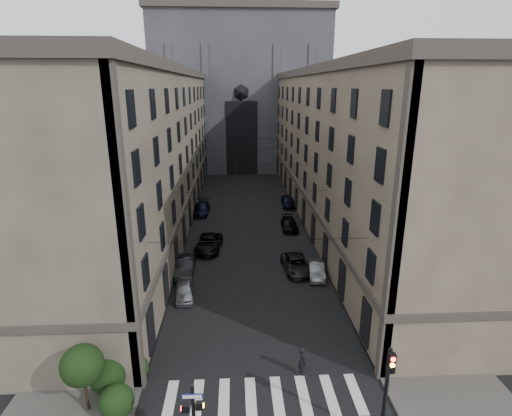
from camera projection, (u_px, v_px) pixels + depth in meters
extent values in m
cube|color=#383533|center=(165.00, 221.00, 51.48)|extent=(7.00, 80.00, 0.15)
cube|color=#383533|center=(326.00, 218.00, 52.56)|extent=(7.00, 80.00, 0.15)
cube|color=beige|center=(264.00, 397.00, 22.46)|extent=(11.00, 3.20, 0.01)
cube|color=#4B4439|center=(136.00, 152.00, 48.69)|extent=(13.00, 60.00, 18.00)
cube|color=#38332D|center=(128.00, 71.00, 45.93)|extent=(13.60, 60.60, 0.90)
cube|color=#38332D|center=(139.00, 190.00, 50.11)|extent=(13.40, 60.30, 0.50)
cube|color=brown|center=(353.00, 150.00, 50.09)|extent=(13.00, 60.00, 18.00)
cube|color=#38332D|center=(359.00, 71.00, 47.33)|extent=(13.60, 60.60, 0.90)
cube|color=#38332D|center=(351.00, 187.00, 51.50)|extent=(13.40, 60.30, 0.50)
cube|color=#2D2D33|center=(240.00, 94.00, 84.84)|extent=(34.00, 22.00, 30.00)
cube|color=#38332D|center=(239.00, 14.00, 80.28)|extent=(35.00, 23.00, 1.20)
cube|color=black|center=(242.00, 139.00, 76.65)|extent=(6.00, 0.30, 14.00)
cube|color=orange|center=(199.00, 406.00, 18.10)|extent=(0.34, 0.24, 0.38)
cube|color=#FF0C07|center=(185.00, 408.00, 18.22)|extent=(0.34, 0.24, 0.38)
cube|color=navy|center=(192.00, 396.00, 17.77)|extent=(0.95, 0.05, 0.24)
cylinder|color=black|center=(385.00, 395.00, 19.12)|extent=(0.20, 0.20, 5.20)
cube|color=black|center=(391.00, 363.00, 18.32)|extent=(0.34, 0.30, 1.00)
cylinder|color=#FF0C07|center=(393.00, 359.00, 18.07)|extent=(0.22, 0.05, 0.22)
cylinder|color=orange|center=(393.00, 365.00, 18.17)|extent=(0.22, 0.05, 0.22)
cylinder|color=black|center=(392.00, 371.00, 18.26)|extent=(0.22, 0.05, 0.22)
sphere|color=black|center=(117.00, 401.00, 20.79)|extent=(1.80, 1.80, 1.80)
sphere|color=black|center=(107.00, 376.00, 22.43)|extent=(2.00, 2.00, 2.00)
sphere|color=black|center=(137.00, 368.00, 23.54)|extent=(1.40, 1.40, 1.40)
cylinder|color=black|center=(86.00, 391.00, 21.09)|extent=(0.16, 0.16, 2.40)
sphere|color=black|center=(82.00, 365.00, 20.62)|extent=(2.20, 2.20, 2.20)
cylinder|color=black|center=(259.00, 240.00, 25.02)|extent=(14.00, 0.03, 0.03)
cylinder|color=black|center=(251.00, 192.00, 36.47)|extent=(14.00, 0.03, 0.03)
cylinder|color=black|center=(246.00, 165.00, 48.88)|extent=(14.00, 0.03, 0.03)
cylinder|color=black|center=(244.00, 149.00, 61.29)|extent=(14.00, 0.03, 0.03)
cylinder|color=black|center=(242.00, 139.00, 72.74)|extent=(14.00, 0.03, 0.03)
cylinder|color=black|center=(236.00, 166.00, 49.88)|extent=(0.03, 60.00, 0.03)
cylinder|color=black|center=(257.00, 166.00, 50.02)|extent=(0.03, 60.00, 0.03)
imported|color=gray|center=(185.00, 290.00, 32.89)|extent=(1.85, 3.89, 1.28)
imported|color=black|center=(185.00, 267.00, 36.83)|extent=(1.65, 4.72, 1.55)
imported|color=black|center=(209.00, 244.00, 42.29)|extent=(3.05, 5.65, 1.51)
imported|color=black|center=(201.00, 209.00, 54.24)|extent=(2.37, 5.35, 1.53)
imported|color=slate|center=(317.00, 270.00, 36.48)|extent=(1.84, 4.10, 1.31)
imported|color=black|center=(296.00, 264.00, 37.49)|extent=(2.67, 5.12, 1.38)
imported|color=black|center=(289.00, 224.00, 48.46)|extent=(1.98, 4.60, 1.32)
imported|color=black|center=(288.00, 201.00, 57.60)|extent=(1.89, 4.53, 1.53)
imported|color=black|center=(302.00, 361.00, 24.02)|extent=(0.65, 0.79, 1.87)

